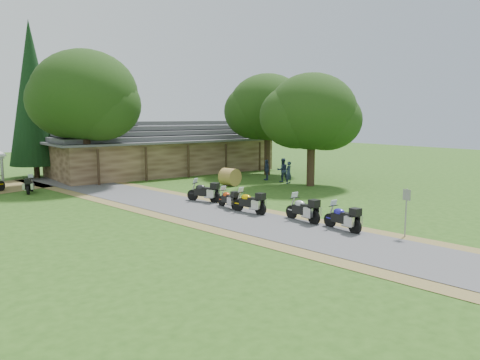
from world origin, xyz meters
TOP-DOWN VIEW (x-y plane):
  - ground at (0.00, 0.00)m, footprint 120.00×120.00m
  - driveway at (-0.50, 4.00)m, footprint 51.95×51.95m
  - lodge at (6.00, 24.00)m, footprint 21.40×9.40m
  - motorcycle_row_a at (1.97, -1.36)m, footprint 0.70×1.98m
  - motorcycle_row_b at (1.79, 1.08)m, footprint 0.70×2.08m
  - motorcycle_row_c at (0.88, 4.32)m, footprint 1.11×2.10m
  - motorcycle_row_d at (0.77, 6.15)m, footprint 0.67×1.82m
  - motorcycle_row_e at (0.72, 8.73)m, footprint 1.51×2.17m
  - motorcycle_carport_b at (-7.13, 18.87)m, footprint 1.21×1.89m
  - person_a at (10.47, 11.56)m, footprint 0.67×0.55m
  - person_b at (10.68, 12.50)m, footprint 0.76×0.66m
  - person_c at (10.30, 14.06)m, footprint 0.60×0.69m
  - hay_bale at (6.04, 13.36)m, footprint 1.54×1.45m
  - sign_post at (3.28, -3.83)m, footprint 0.39×0.06m
  - oak_lodge_left at (-2.51, 20.39)m, footprint 8.02×8.02m
  - oak_lodge_right at (12.70, 16.84)m, footprint 6.98×6.98m
  - oak_driveway at (10.99, 9.63)m, footprint 6.80×6.80m
  - cedar_near at (-4.65, 27.31)m, footprint 4.23×4.23m

SIDE VIEW (x-z plane):
  - ground at x=0.00m, z-range 0.00..0.00m
  - driveway at x=-0.50m, z-range 0.00..0.00m
  - motorcycle_row_d at x=0.77m, z-range 0.00..1.23m
  - motorcycle_carport_b at x=-7.13m, z-range 0.00..1.23m
  - hay_bale at x=6.04m, z-range 0.00..1.34m
  - motorcycle_row_a at x=1.97m, z-range 0.00..1.35m
  - motorcycle_row_c at x=0.88m, z-range 0.00..1.37m
  - motorcycle_row_b at x=1.79m, z-range 0.00..1.41m
  - motorcycle_row_e at x=0.72m, z-range 0.00..1.42m
  - person_c at x=10.30m, z-range 0.00..2.03m
  - person_a at x=10.47m, z-range 0.00..2.05m
  - sign_post at x=3.28m, z-range 0.00..2.16m
  - person_b at x=10.68m, z-range 0.00..2.26m
  - lodge at x=6.00m, z-range 0.00..4.90m
  - oak_driveway at x=10.99m, z-range 0.00..9.13m
  - oak_lodge_right at x=12.70m, z-range 0.00..9.87m
  - oak_lodge_left at x=-2.51m, z-range 0.00..11.17m
  - cedar_near at x=-4.65m, z-range 0.00..13.36m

